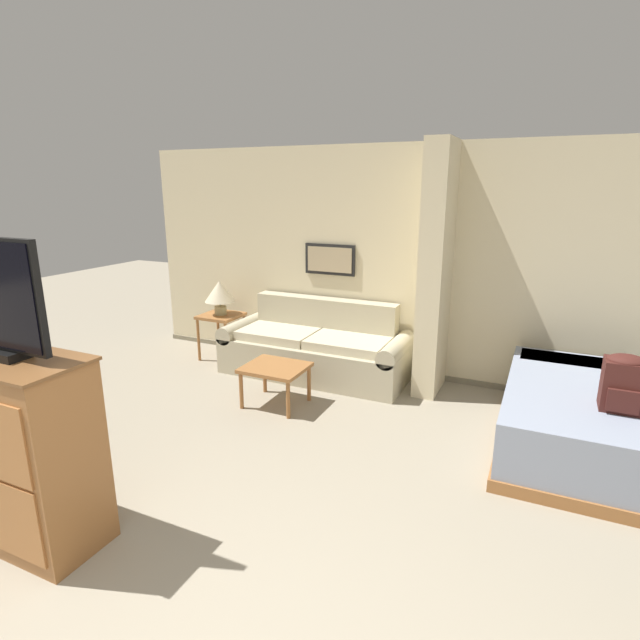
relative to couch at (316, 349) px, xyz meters
The scene contains 9 objects.
wall_back 1.69m from the couch, 20.30° to the left, with size 7.56×0.16×2.60m.
wall_partition_pillar 1.65m from the couch, ahead, with size 0.24×0.62×2.60m.
couch is the anchor object (origin of this frame).
coffee_table 0.95m from the couch, 90.16° to the right, with size 0.61×0.53×0.41m.
side_table 1.34m from the couch, behind, with size 0.48×0.48×0.58m.
table_lamp 1.44m from the couch, behind, with size 0.38×0.38×0.43m.
tv_dresser 3.34m from the couch, 96.71° to the right, with size 0.93×0.49×1.20m.
bed 2.92m from the couch, 12.07° to the right, with size 1.43×1.98×0.54m.
backpack 3.15m from the couch, 18.13° to the right, with size 0.28×0.25×0.43m.
Camera 1 is at (1.06, -1.14, 2.16)m, focal length 28.00 mm.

